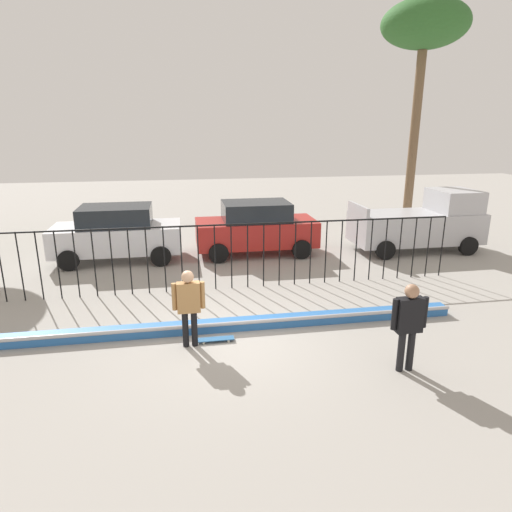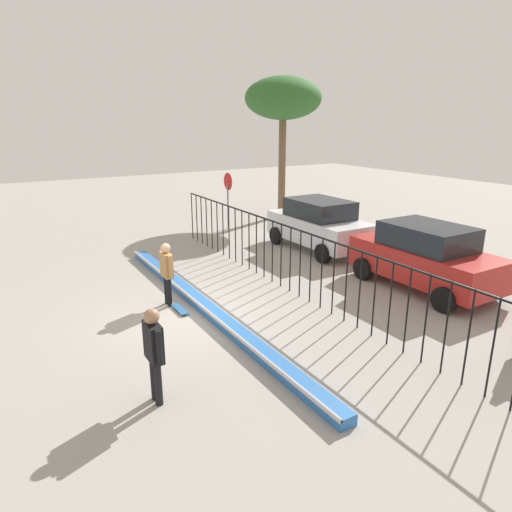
% 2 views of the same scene
% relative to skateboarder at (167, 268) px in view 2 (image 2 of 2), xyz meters
% --- Properties ---
extents(ground_plane, '(60.00, 60.00, 0.00)m').
position_rel_skateboarder_xyz_m(ground_plane, '(0.83, 0.22, -1.02)').
color(ground_plane, '#9E9991').
extents(bowl_coping_ledge, '(11.00, 0.40, 0.27)m').
position_rel_skateboarder_xyz_m(bowl_coping_ledge, '(0.83, 0.65, -0.90)').
color(bowl_coping_ledge, '#2D6BB7').
rests_on(bowl_coping_ledge, ground).
extents(perimeter_fence, '(14.04, 0.04, 1.90)m').
position_rel_skateboarder_xyz_m(perimeter_fence, '(0.83, 3.35, 0.14)').
color(perimeter_fence, black).
rests_on(perimeter_fence, ground).
extents(skateboarder, '(0.68, 0.26, 1.69)m').
position_rel_skateboarder_xyz_m(skateboarder, '(0.00, 0.00, 0.00)').
color(skateboarder, black).
rests_on(skateboarder, ground).
extents(skateboard, '(0.80, 0.20, 0.07)m').
position_rel_skateboarder_xyz_m(skateboard, '(0.55, 0.10, -0.96)').
color(skateboard, '#26598C').
rests_on(skateboard, ground).
extents(camera_operator, '(0.71, 0.27, 1.76)m').
position_rel_skateboarder_xyz_m(camera_operator, '(4.03, -1.70, 0.04)').
color(camera_operator, black).
rests_on(camera_operator, ground).
extents(parked_car_white, '(4.30, 2.12, 1.90)m').
position_rel_skateboarder_xyz_m(parked_car_white, '(-2.24, 6.80, -0.04)').
color(parked_car_white, silver).
rests_on(parked_car_white, ground).
extents(parked_car_red, '(4.30, 2.12, 1.90)m').
position_rel_skateboarder_xyz_m(parked_car_red, '(2.61, 6.82, -0.04)').
color(parked_car_red, '#B2231E').
rests_on(parked_car_red, ground).
extents(stop_sign, '(0.76, 0.07, 2.50)m').
position_rel_skateboarder_xyz_m(stop_sign, '(-7.02, 5.45, 0.60)').
color(stop_sign, slate).
rests_on(stop_sign, ground).
extents(palm_tree_short, '(3.68, 3.68, 6.73)m').
position_rel_skateboarder_xyz_m(palm_tree_short, '(-8.20, 9.12, 4.63)').
color(palm_tree_short, brown).
rests_on(palm_tree_short, ground).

